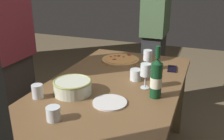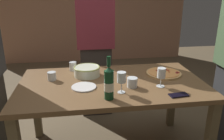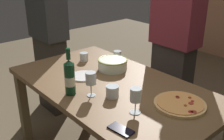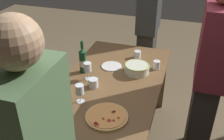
{
  "view_description": "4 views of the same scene",
  "coord_description": "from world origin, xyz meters",
  "px_view_note": "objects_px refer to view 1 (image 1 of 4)",
  "views": [
    {
      "loc": [
        -1.46,
        -0.57,
        1.45
      ],
      "look_at": [
        0.0,
        0.0,
        0.86
      ],
      "focal_mm": 40.11,
      "sensor_mm": 36.0,
      "label": 1
    },
    {
      "loc": [
        -0.26,
        -1.82,
        1.52
      ],
      "look_at": [
        0.0,
        0.0,
        0.86
      ],
      "focal_mm": 36.76,
      "sensor_mm": 36.0,
      "label": 2
    },
    {
      "loc": [
        1.36,
        -1.17,
        1.62
      ],
      "look_at": [
        0.0,
        0.0,
        0.86
      ],
      "focal_mm": 43.74,
      "sensor_mm": 36.0,
      "label": 3
    },
    {
      "loc": [
        1.98,
        0.62,
        2.07
      ],
      "look_at": [
        0.0,
        0.0,
        0.86
      ],
      "focal_mm": 42.52,
      "sensor_mm": 36.0,
      "label": 4
    }
  ],
  "objects_px": {
    "wine_glass_near_pizza": "(146,71)",
    "wine_glass_by_bottle": "(148,56)",
    "cup_ceramic": "(136,75)",
    "cup_spare": "(53,114)",
    "pizza": "(120,60)",
    "side_plate": "(110,102)",
    "cup_amber": "(38,91)",
    "wine_bottle": "(156,78)",
    "person_guest_left": "(5,55)",
    "cell_phone": "(172,69)",
    "person_guest_right": "(155,31)",
    "serving_bowl": "(73,86)",
    "dining_table": "(112,97)"
  },
  "relations": [
    {
      "from": "pizza",
      "to": "wine_glass_by_bottle",
      "type": "distance_m",
      "value": 0.31
    },
    {
      "from": "dining_table",
      "to": "side_plate",
      "type": "height_order",
      "value": "side_plate"
    },
    {
      "from": "cup_spare",
      "to": "pizza",
      "type": "bearing_deg",
      "value": -0.23
    },
    {
      "from": "pizza",
      "to": "cup_ceramic",
      "type": "xyz_separation_m",
      "value": [
        -0.36,
        -0.24,
        0.03
      ]
    },
    {
      "from": "dining_table",
      "to": "serving_bowl",
      "type": "bearing_deg",
      "value": 138.18
    },
    {
      "from": "serving_bowl",
      "to": "cell_phone",
      "type": "bearing_deg",
      "value": -38.0
    },
    {
      "from": "cup_amber",
      "to": "person_guest_right",
      "type": "bearing_deg",
      "value": -14.52
    },
    {
      "from": "wine_bottle",
      "to": "person_guest_left",
      "type": "height_order",
      "value": "person_guest_left"
    },
    {
      "from": "cup_amber",
      "to": "wine_glass_by_bottle",
      "type": "bearing_deg",
      "value": -34.98
    },
    {
      "from": "cup_ceramic",
      "to": "person_guest_right",
      "type": "xyz_separation_m",
      "value": [
        1.03,
        0.09,
        0.11
      ]
    },
    {
      "from": "serving_bowl",
      "to": "person_guest_right",
      "type": "height_order",
      "value": "person_guest_right"
    },
    {
      "from": "serving_bowl",
      "to": "wine_bottle",
      "type": "bearing_deg",
      "value": -74.26
    },
    {
      "from": "serving_bowl",
      "to": "wine_glass_near_pizza",
      "type": "xyz_separation_m",
      "value": [
        0.25,
        -0.41,
        0.07
      ]
    },
    {
      "from": "pizza",
      "to": "serving_bowl",
      "type": "distance_m",
      "value": 0.72
    },
    {
      "from": "wine_glass_by_bottle",
      "to": "side_plate",
      "type": "height_order",
      "value": "wine_glass_by_bottle"
    },
    {
      "from": "person_guest_right",
      "to": "wine_glass_near_pizza",
      "type": "bearing_deg",
      "value": 10.96
    },
    {
      "from": "wine_bottle",
      "to": "wine_glass_by_bottle",
      "type": "xyz_separation_m",
      "value": [
        0.45,
        0.16,
        -0.01
      ]
    },
    {
      "from": "cell_phone",
      "to": "person_guest_left",
      "type": "height_order",
      "value": "person_guest_left"
    },
    {
      "from": "serving_bowl",
      "to": "wine_glass_by_bottle",
      "type": "height_order",
      "value": "wine_glass_by_bottle"
    },
    {
      "from": "wine_bottle",
      "to": "wine_glass_by_bottle",
      "type": "distance_m",
      "value": 0.48
    },
    {
      "from": "cup_spare",
      "to": "person_guest_left",
      "type": "relative_size",
      "value": 0.04
    },
    {
      "from": "cup_ceramic",
      "to": "cup_spare",
      "type": "height_order",
      "value": "cup_ceramic"
    },
    {
      "from": "cell_phone",
      "to": "cup_spare",
      "type": "bearing_deg",
      "value": -121.67
    },
    {
      "from": "wine_bottle",
      "to": "wine_glass_by_bottle",
      "type": "height_order",
      "value": "wine_bottle"
    },
    {
      "from": "serving_bowl",
      "to": "cup_ceramic",
      "type": "bearing_deg",
      "value": -41.13
    },
    {
      "from": "cup_spare",
      "to": "person_guest_right",
      "type": "xyz_separation_m",
      "value": [
        1.7,
        -0.16,
        0.11
      ]
    },
    {
      "from": "dining_table",
      "to": "person_guest_right",
      "type": "height_order",
      "value": "person_guest_right"
    },
    {
      "from": "pizza",
      "to": "wine_bottle",
      "type": "distance_m",
      "value": 0.73
    },
    {
      "from": "side_plate",
      "to": "cup_spare",
      "type": "bearing_deg",
      "value": 143.39
    },
    {
      "from": "serving_bowl",
      "to": "person_guest_right",
      "type": "xyz_separation_m",
      "value": [
        1.38,
        -0.22,
        0.1
      ]
    },
    {
      "from": "wine_glass_by_bottle",
      "to": "cell_phone",
      "type": "relative_size",
      "value": 1.12
    },
    {
      "from": "dining_table",
      "to": "wine_glass_near_pizza",
      "type": "bearing_deg",
      "value": -79.23
    },
    {
      "from": "cell_phone",
      "to": "person_guest_right",
      "type": "distance_m",
      "value": 0.79
    },
    {
      "from": "person_guest_left",
      "to": "pizza",
      "type": "bearing_deg",
      "value": 34.33
    },
    {
      "from": "wine_bottle",
      "to": "cup_amber",
      "type": "height_order",
      "value": "wine_bottle"
    },
    {
      "from": "wine_bottle",
      "to": "side_plate",
      "type": "bearing_deg",
      "value": 127.64
    },
    {
      "from": "cup_ceramic",
      "to": "cup_spare",
      "type": "xyz_separation_m",
      "value": [
        -0.67,
        0.25,
        -0.0
      ]
    },
    {
      "from": "serving_bowl",
      "to": "cup_amber",
      "type": "height_order",
      "value": "serving_bowl"
    },
    {
      "from": "dining_table",
      "to": "person_guest_left",
      "type": "distance_m",
      "value": 0.87
    },
    {
      "from": "wine_glass_near_pizza",
      "to": "wine_glass_by_bottle",
      "type": "bearing_deg",
      "value": 11.43
    },
    {
      "from": "dining_table",
      "to": "wine_glass_by_bottle",
      "type": "height_order",
      "value": "wine_glass_by_bottle"
    },
    {
      "from": "wine_glass_by_bottle",
      "to": "person_guest_right",
      "type": "xyz_separation_m",
      "value": [
        0.79,
        0.11,
        0.03
      ]
    },
    {
      "from": "serving_bowl",
      "to": "wine_glass_near_pizza",
      "type": "height_order",
      "value": "wine_glass_near_pizza"
    },
    {
      "from": "wine_glass_by_bottle",
      "to": "cup_ceramic",
      "type": "bearing_deg",
      "value": 174.08
    },
    {
      "from": "side_plate",
      "to": "pizza",
      "type": "bearing_deg",
      "value": 14.79
    },
    {
      "from": "dining_table",
      "to": "cup_amber",
      "type": "height_order",
      "value": "cup_amber"
    },
    {
      "from": "wine_bottle",
      "to": "person_guest_left",
      "type": "distance_m",
      "value": 1.14
    },
    {
      "from": "pizza",
      "to": "side_plate",
      "type": "height_order",
      "value": "pizza"
    },
    {
      "from": "person_guest_right",
      "to": "cup_spare",
      "type": "bearing_deg",
      "value": -3.58
    },
    {
      "from": "cup_ceramic",
      "to": "person_guest_left",
      "type": "xyz_separation_m",
      "value": [
        -0.23,
        0.95,
        0.1
      ]
    }
  ]
}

